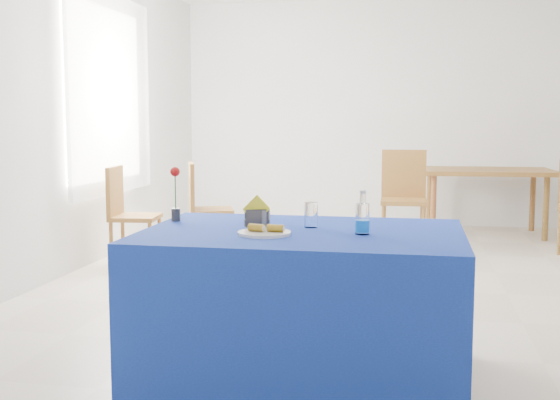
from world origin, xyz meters
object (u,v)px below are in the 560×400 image
(blue_table, at_px, (302,304))
(chair_bg_left, at_px, (404,192))
(chair_win_a, at_px, (126,209))
(chair_win_b, at_px, (202,203))
(plate, at_px, (264,233))
(oak_table, at_px, (485,176))
(water_bottle, at_px, (362,220))

(blue_table, xyz_separation_m, chair_bg_left, (0.45, 3.74, 0.20))
(chair_win_a, height_order, chair_win_b, chair_win_b)
(chair_win_a, bearing_deg, plate, -151.35)
(plate, xyz_separation_m, blue_table, (0.16, 0.16, -0.39))
(chair_win_b, bearing_deg, blue_table, -174.40)
(plate, xyz_separation_m, chair_win_b, (-1.27, 3.10, -0.24))
(chair_bg_left, height_order, chair_win_b, chair_bg_left)
(blue_table, bearing_deg, chair_bg_left, 83.13)
(oak_table, bearing_deg, chair_win_b, -145.68)
(chair_bg_left, bearing_deg, blue_table, -98.41)
(blue_table, relative_size, chair_bg_left, 1.58)
(oak_table, relative_size, chair_win_a, 1.68)
(chair_bg_left, bearing_deg, chair_win_b, -158.50)
(water_bottle, bearing_deg, plate, -167.45)
(plate, height_order, water_bottle, water_bottle)
(oak_table, height_order, chair_win_b, chair_win_b)
(plate, bearing_deg, oak_table, 73.14)
(oak_table, relative_size, chair_bg_left, 1.50)
(blue_table, relative_size, oak_table, 1.05)
(plate, xyz_separation_m, chair_bg_left, (0.61, 3.90, -0.18))
(plate, height_order, chair_bg_left, chair_bg_left)
(water_bottle, distance_m, chair_bg_left, 3.81)
(oak_table, height_order, chair_win_a, chair_win_a)
(chair_win_b, bearing_deg, oak_table, -76.06)
(blue_table, distance_m, water_bottle, 0.55)
(water_bottle, bearing_deg, blue_table, 169.08)
(chair_bg_left, xyz_separation_m, chair_win_b, (-1.88, -0.80, -0.06))
(blue_table, bearing_deg, water_bottle, -10.92)
(blue_table, height_order, chair_win_b, chair_win_b)
(water_bottle, bearing_deg, oak_table, 77.91)
(water_bottle, bearing_deg, chair_win_b, 120.09)
(chair_bg_left, distance_m, chair_win_a, 2.77)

